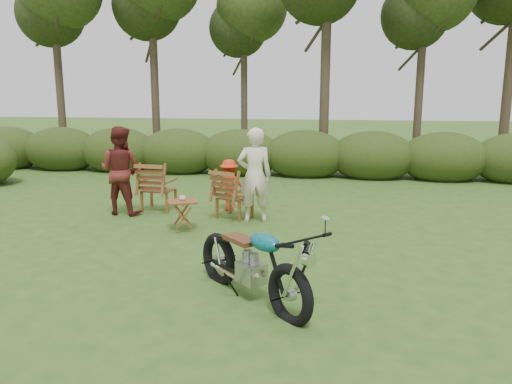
% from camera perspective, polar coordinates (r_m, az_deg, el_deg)
% --- Properties ---
extents(ground, '(80.00, 80.00, 0.00)m').
position_cam_1_polar(ground, '(6.62, -0.38, -10.96)').
color(ground, '#2C4D19').
rests_on(ground, ground).
extents(tree_line, '(22.52, 11.62, 8.14)m').
position_cam_1_polar(tree_line, '(15.82, 7.95, 15.99)').
color(tree_line, '#33281B').
rests_on(tree_line, ground).
extents(motorcycle, '(2.05, 2.02, 1.19)m').
position_cam_1_polar(motorcycle, '(6.33, -0.56, -12.05)').
color(motorcycle, '#0D9BAD').
rests_on(motorcycle, ground).
extents(lawn_chair_right, '(0.90, 0.90, 1.01)m').
position_cam_1_polar(lawn_chair_right, '(10.14, -2.44, -2.97)').
color(lawn_chair_right, brown).
rests_on(lawn_chair_right, ground).
extents(lawn_chair_left, '(0.76, 0.76, 1.05)m').
position_cam_1_polar(lawn_chair_left, '(11.01, -10.98, -2.03)').
color(lawn_chair_left, brown).
rests_on(lawn_chair_left, ground).
extents(side_table, '(0.68, 0.64, 0.56)m').
position_cam_1_polar(side_table, '(9.26, -8.38, -2.69)').
color(side_table, brown).
rests_on(side_table, ground).
extents(cup, '(0.15, 0.15, 0.09)m').
position_cam_1_polar(cup, '(9.20, -8.40, -0.69)').
color(cup, beige).
rests_on(cup, side_table).
extents(adult_a, '(0.78, 0.63, 1.85)m').
position_cam_1_polar(adult_a, '(9.85, -0.16, -3.41)').
color(adult_a, beige).
rests_on(adult_a, ground).
extents(adult_b, '(0.95, 0.78, 1.83)m').
position_cam_1_polar(adult_b, '(10.86, -14.99, -2.39)').
color(adult_b, maroon).
rests_on(adult_b, ground).
extents(child, '(0.81, 0.64, 1.11)m').
position_cam_1_polar(child, '(10.78, -3.06, -2.11)').
color(child, red).
rests_on(child, ground).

